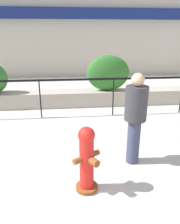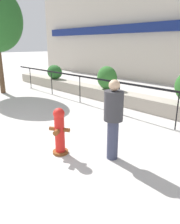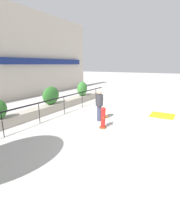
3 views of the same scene
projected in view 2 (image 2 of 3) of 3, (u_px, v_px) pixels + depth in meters
planter_wall_low at (137, 101)px, 8.52m from camera, size 18.00×0.70×0.50m
fence_railing_segment at (120, 85)px, 7.58m from camera, size 15.00×0.05×1.15m
hedge_bush_0 at (55, 72)px, 12.28m from camera, size 1.06×0.70×0.77m
hedge_bush_1 at (107, 78)px, 9.43m from camera, size 0.98×0.69×1.00m
fire_hydrant at (60, 131)px, 4.85m from camera, size 0.49×0.49×1.08m
pedestrian at (113, 115)px, 4.51m from camera, size 0.47×0.47×1.73m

